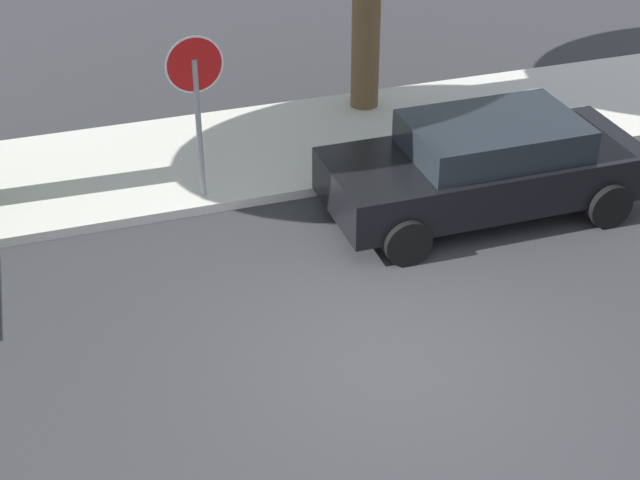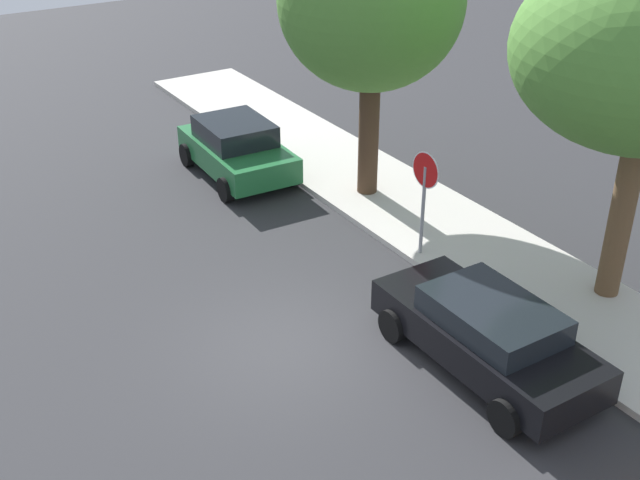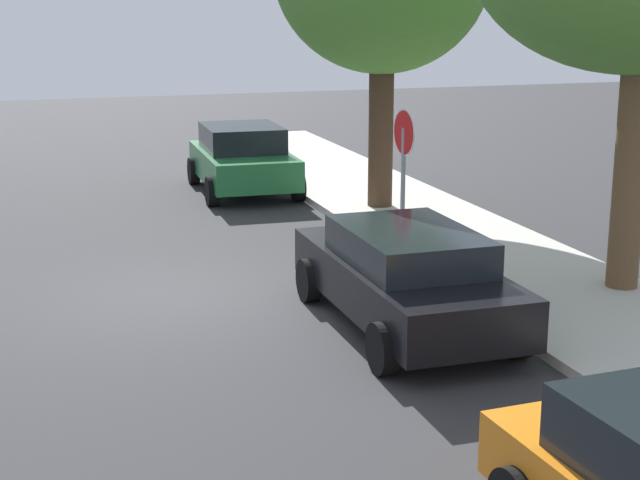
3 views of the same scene
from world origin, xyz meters
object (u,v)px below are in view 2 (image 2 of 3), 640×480
(stop_sign, at_px, (424,187))
(street_tree_near_corner, at_px, (371,1))
(parked_car_green, at_px, (237,148))
(fire_hydrant, at_px, (256,133))
(parked_car_black, at_px, (487,333))

(stop_sign, bearing_deg, street_tree_near_corner, 165.63)
(stop_sign, bearing_deg, parked_car_green, -167.59)
(stop_sign, height_order, fire_hydrant, stop_sign)
(parked_car_black, relative_size, parked_car_green, 1.13)
(fire_hydrant, bearing_deg, parked_car_green, -41.46)
(parked_car_black, bearing_deg, stop_sign, 158.10)
(parked_car_green, bearing_deg, fire_hydrant, 138.54)
(parked_car_black, relative_size, fire_hydrant, 6.16)
(parked_car_black, distance_m, street_tree_near_corner, 8.44)
(stop_sign, bearing_deg, parked_car_black, -21.90)
(street_tree_near_corner, bearing_deg, fire_hydrant, -170.47)
(street_tree_near_corner, bearing_deg, parked_car_black, -18.42)
(parked_car_black, distance_m, parked_car_green, 9.83)
(stop_sign, height_order, parked_car_black, stop_sign)
(parked_car_black, relative_size, street_tree_near_corner, 0.63)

